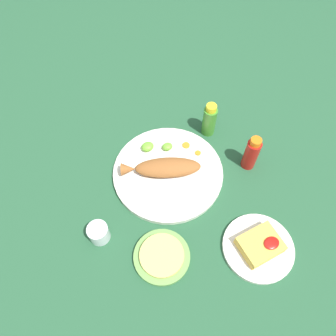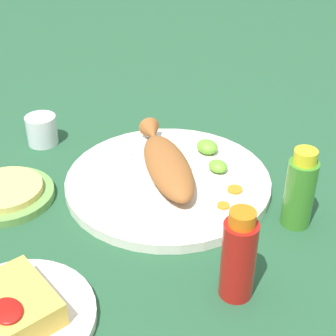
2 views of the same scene
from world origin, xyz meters
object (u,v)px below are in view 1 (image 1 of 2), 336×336
Objects in this scene: tortilla_plate at (162,257)px; main_plate at (168,173)px; fried_fish at (164,168)px; hot_sauce_bottle_green at (209,120)px; fork_far at (139,174)px; salt_cup at (99,233)px; hot_sauce_bottle_red at (251,153)px; side_plate_fries at (258,248)px; fork_near at (144,186)px.

main_plate is at bearing 58.45° from tortilla_plate.
fried_fish is 1.90× the size of hot_sauce_bottle_green.
fork_far is at bearing 77.85° from tortilla_plate.
hot_sauce_bottle_green is at bearing 46.25° from fried_fish.
salt_cup is 0.20m from tortilla_plate.
main_plate is 0.28m from tortilla_plate.
hot_sauce_bottle_red is 0.67× the size of side_plate_fries.
main_plate is 5.93× the size of salt_cup.
side_plate_fries is 0.28m from tortilla_plate.
fork_far is at bearing -174.93° from fried_fish.
fork_near is 0.40m from side_plate_fries.
hot_sauce_bottle_red is at bearing 178.53° from fork_near.
fork_far is 0.88× the size of side_plate_fries.
tortilla_plate is (-0.41, -0.15, -0.06)m from hot_sauce_bottle_red.
tortilla_plate is (-0.26, 0.11, 0.00)m from side_plate_fries.
tortilla_plate is (0.13, -0.14, -0.02)m from salt_cup.
salt_cup is 0.37× the size of tortilla_plate.
hot_sauce_bottle_green is at bearing 21.04° from salt_cup.
salt_cup is at bearing 147.60° from side_plate_fries.
side_plate_fries is (-0.14, -0.26, -0.06)m from hot_sauce_bottle_red.
salt_cup reaches higher than side_plate_fries.
main_plate is at bearing -156.58° from hot_sauce_bottle_green.
fork_near is at bearing 73.08° from fork_far.
main_plate is 2.22× the size of tortilla_plate.
tortilla_plate is (-0.06, -0.27, -0.01)m from fork_far.
fried_fish is 1.24× the size of side_plate_fries.
main_plate is 0.03m from fried_fish.
hot_sauce_bottle_red is 0.30m from side_plate_fries.
side_plate_fries is (0.20, -0.38, -0.01)m from fork_far.
hot_sauce_bottle_green is at bearing 42.75° from tortilla_plate.
fork_near is 0.23m from tortilla_plate.
fried_fish is 0.08m from fork_far.
hot_sauce_bottle_red reaches higher than fork_near.
salt_cup reaches higher than fork_far.
fork_near is 0.21m from salt_cup.
hot_sauce_bottle_green is at bearing 179.27° from fork_far.
fork_near is 0.33m from hot_sauce_bottle_green.
main_plate is at bearing 160.10° from hot_sauce_bottle_red.
hot_sauce_bottle_red is (0.35, -0.08, 0.05)m from fork_near.
fork_near is at bearing -171.64° from main_plate.
hot_sauce_bottle_green is 0.53m from salt_cup.
hot_sauce_bottle_red reaches higher than fried_fish.
hot_sauce_bottle_red is (0.26, -0.09, 0.06)m from main_plate.
fork_far is at bearing -169.05° from hot_sauce_bottle_green.
salt_cup is (-0.54, -0.00, -0.04)m from hot_sauce_bottle_red.
hot_sauce_bottle_red reaches higher than side_plate_fries.
hot_sauce_bottle_green reaches higher than fried_fish.
tortilla_plate is at bearing -46.77° from salt_cup.
fork_far is at bearing -83.94° from fork_near.
hot_sauce_bottle_green reaches higher than side_plate_fries.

